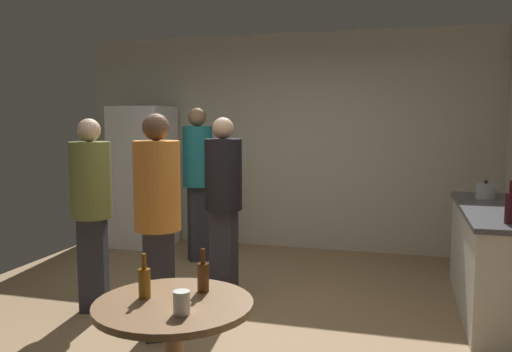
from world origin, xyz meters
The scene contains 14 objects.
ground_plane centered at (0.00, 0.00, -0.05)m, with size 5.20×5.20×0.10m, color #9E7C56.
wall_back centered at (0.00, 2.63, 1.35)m, with size 5.32×0.06×2.70m, color beige.
refrigerator centered at (-1.76, 2.20, 0.90)m, with size 0.70×0.68×1.80m.
kitchen_counter centered at (2.28, 0.83, 0.45)m, with size 0.64×1.92×0.90m.
kettle centered at (2.23, 1.36, 0.97)m, with size 0.24×0.17×0.18m.
wine_bottle_on_counter centered at (2.23, 0.13, 1.02)m, with size 0.08×0.08×0.31m.
foreground_table centered at (0.40, -1.58, 0.63)m, with size 0.80×0.80×0.73m.
beer_bottle_amber centered at (0.24, -1.57, 0.82)m, with size 0.06×0.06×0.23m.
beer_bottle_brown centered at (0.49, -1.39, 0.82)m, with size 0.06×0.06×0.23m.
plastic_cup_white centered at (0.51, -1.72, 0.79)m, with size 0.08×0.08×0.11m, color white.
person_in_teal_shirt centered at (-0.79, 1.68, 1.04)m, with size 0.47×0.47×1.77m.
person_in_olive_shirt centered at (-1.04, -0.08, 0.96)m, with size 0.42×0.42×1.65m.
person_in_black_shirt centered at (-0.09, 0.58, 0.97)m, with size 0.38×0.38×1.66m.
person_in_orange_shirt centered at (-0.24, -0.45, 0.98)m, with size 0.47×0.47×1.68m.
Camera 1 is at (1.49, -3.92, 1.64)m, focal length 36.94 mm.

